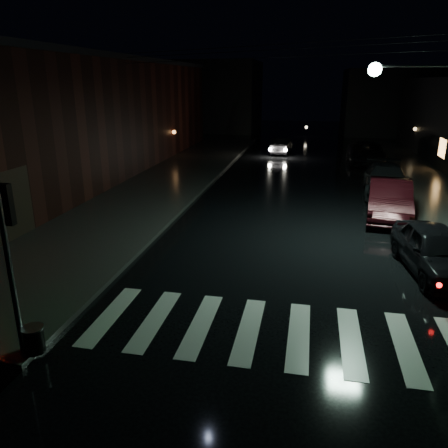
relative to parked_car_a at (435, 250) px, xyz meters
The scene contains 13 objects.
ground 9.09m from the parked_car_a, 146.99° to the right, with size 120.00×120.00×0.00m, color black.
sidewalk_left 15.54m from the parked_car_a, 144.27° to the left, with size 6.00×44.00×0.15m, color #282826.
sidewalk_right 9.40m from the parked_car_a, 75.17° to the left, with size 4.00×44.00×0.15m, color #282826.
building_left 22.67m from the parked_car_a, 150.56° to the left, with size 10.00×36.00×7.00m, color black.
building_far_left 43.88m from the parked_car_a, 113.72° to the left, with size 14.00×10.00×8.00m, color black.
building_far_right 40.66m from the parked_car_a, 80.92° to the left, with size 14.00×10.00×7.00m, color black.
crosswalk 6.43m from the parked_car_a, 136.03° to the right, with size 9.00×3.00×0.01m, color beige.
signal_pole_corner 11.68m from the parked_car_a, 146.72° to the right, with size 0.68×0.61×4.20m.
parked_car_a is the anchor object (origin of this frame).
parked_car_b 5.89m from the parked_car_a, 94.62° to the left, with size 1.74×5.00×1.65m, color black.
parked_car_c 10.23m from the parked_car_a, 90.00° to the left, with size 2.18×5.36×1.56m, color black.
parked_car_d 19.44m from the parked_car_a, 90.00° to the left, with size 2.55×5.52×1.53m, color black.
oncoming_car 23.79m from the parked_car_a, 105.55° to the left, with size 1.37×3.94×1.30m, color black.
Camera 1 is at (3.61, -8.70, 5.75)m, focal length 35.00 mm.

